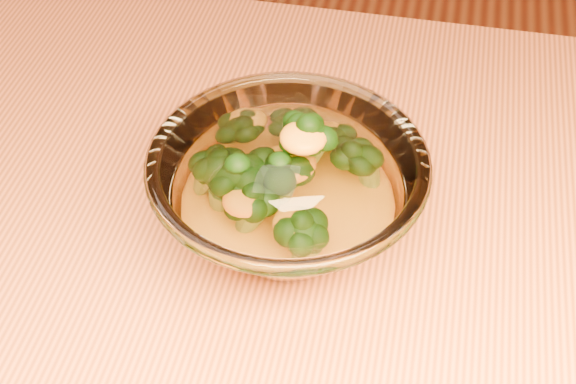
# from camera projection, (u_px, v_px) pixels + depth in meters

# --- Properties ---
(glass_bowl) EXTENTS (0.19, 0.19, 0.08)m
(glass_bowl) POSITION_uv_depth(u_px,v_px,m) (288.00, 196.00, 0.55)
(glass_bowl) COLOR white
(glass_bowl) RESTS_ON table
(cheese_sauce) EXTENTS (0.11, 0.11, 0.03)m
(cheese_sauce) POSITION_uv_depth(u_px,v_px,m) (288.00, 214.00, 0.57)
(cheese_sauce) COLOR orange
(cheese_sauce) RESTS_ON glass_bowl
(broccoli_heap) EXTENTS (0.12, 0.12, 0.07)m
(broccoli_heap) POSITION_uv_depth(u_px,v_px,m) (280.00, 171.00, 0.55)
(broccoli_heap) COLOR black
(broccoli_heap) RESTS_ON cheese_sauce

